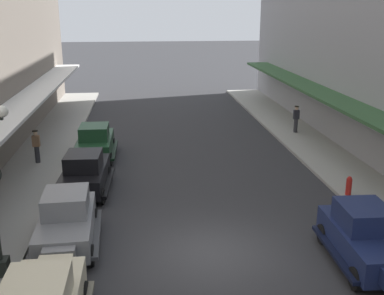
# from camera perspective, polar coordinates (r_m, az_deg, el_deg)

# --- Properties ---
(ground_plane) EXTENTS (200.00, 200.00, 0.00)m
(ground_plane) POSITION_cam_1_polar(r_m,az_deg,el_deg) (15.69, 2.50, -12.65)
(ground_plane) COLOR #2D2D30
(parked_car_0) EXTENTS (2.29, 4.31, 1.84)m
(parked_car_0) POSITION_cam_1_polar(r_m,az_deg,el_deg) (20.55, -12.88, -2.89)
(parked_car_0) COLOR black
(parked_car_0) RESTS_ON ground
(parked_car_1) EXTENTS (2.17, 4.27, 1.84)m
(parked_car_1) POSITION_cam_1_polar(r_m,az_deg,el_deg) (25.14, -11.70, 0.78)
(parked_car_1) COLOR #193D23
(parked_car_1) RESTS_ON ground
(parked_car_2) EXTENTS (2.28, 4.31, 1.84)m
(parked_car_2) POSITION_cam_1_polar(r_m,az_deg,el_deg) (16.20, -15.03, -8.51)
(parked_car_2) COLOR slate
(parked_car_2) RESTS_ON ground
(parked_car_3) EXTENTS (2.27, 4.31, 1.84)m
(parked_car_3) POSITION_cam_1_polar(r_m,az_deg,el_deg) (15.61, 20.31, -10.01)
(parked_car_3) COLOR #19234C
(parked_car_3) RESTS_ON ground
(fire_hydrant) EXTENTS (0.24, 0.24, 0.82)m
(fire_hydrant) POSITION_cam_1_polar(r_m,az_deg,el_deg) (20.64, 18.55, -4.41)
(fire_hydrant) COLOR #B21E19
(fire_hydrant) RESTS_ON sidewalk_right
(pedestrian_0) EXTENTS (0.36, 0.28, 1.67)m
(pedestrian_0) POSITION_cam_1_polar(r_m,az_deg,el_deg) (24.73, -18.41, 0.16)
(pedestrian_0) COLOR #2D2D33
(pedestrian_0) RESTS_ON sidewalk_left
(pedestrian_2) EXTENTS (0.36, 0.28, 1.67)m
(pedestrian_2) POSITION_cam_1_polar(r_m,az_deg,el_deg) (30.00, 12.55, 3.43)
(pedestrian_2) COLOR #2D2D33
(pedestrian_2) RESTS_ON sidewalk_right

